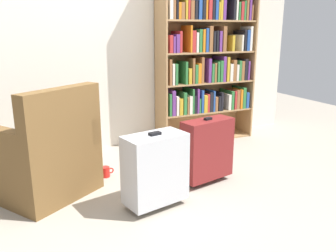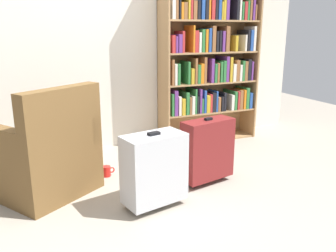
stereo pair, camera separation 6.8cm
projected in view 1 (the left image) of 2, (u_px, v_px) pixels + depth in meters
name	position (u px, v px, depth m)	size (l,w,h in m)	color
ground_plane	(165.00, 212.00, 2.62)	(8.61, 8.61, 0.00)	#9E9384
back_wall	(100.00, 30.00, 3.78)	(4.92, 0.10, 2.60)	silver
bookshelf	(206.00, 47.00, 4.10)	(1.18, 0.33, 2.09)	#A87F51
armchair	(44.00, 157.00, 2.84)	(0.97, 0.97, 0.90)	brown
mug	(106.00, 172.00, 3.24)	(0.12, 0.08, 0.10)	red
suitcase_silver	(155.00, 169.00, 2.63)	(0.50, 0.34, 0.59)	#B7BABF
suitcase_dark_red	(207.00, 149.00, 3.05)	(0.50, 0.28, 0.59)	maroon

